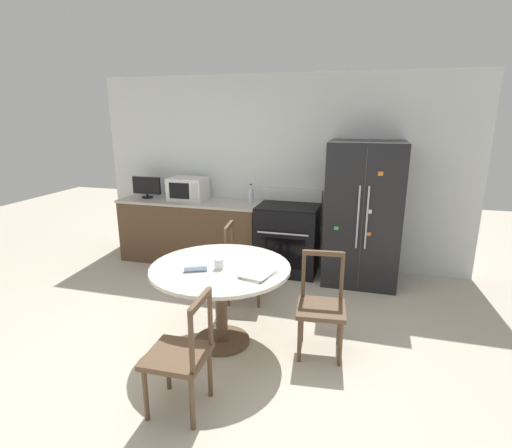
{
  "coord_description": "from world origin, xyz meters",
  "views": [
    {
      "loc": [
        1.21,
        -2.78,
        2.08
      ],
      "look_at": [
        0.1,
        1.15,
        0.95
      ],
      "focal_mm": 28.0,
      "sensor_mm": 36.0,
      "label": 1
    }
  ],
  "objects_px": {
    "refrigerator": "(363,214)",
    "counter_bottle": "(251,196)",
    "countertop_tv": "(147,186)",
    "candle_glass": "(219,264)",
    "dining_chair_far": "(243,264)",
    "oven_range": "(288,238)",
    "dining_chair_near": "(181,356)",
    "microwave": "(188,189)",
    "dining_chair_right": "(321,307)"
  },
  "relations": [
    {
      "from": "countertop_tv",
      "to": "dining_chair_right",
      "type": "relative_size",
      "value": 0.47
    },
    {
      "from": "dining_chair_near",
      "to": "countertop_tv",
      "type": "bearing_deg",
      "value": 32.03
    },
    {
      "from": "dining_chair_far",
      "to": "refrigerator",
      "type": "bearing_deg",
      "value": 119.44
    },
    {
      "from": "microwave",
      "to": "dining_chair_far",
      "type": "relative_size",
      "value": 0.57
    },
    {
      "from": "oven_range",
      "to": "dining_chair_far",
      "type": "bearing_deg",
      "value": -107.23
    },
    {
      "from": "microwave",
      "to": "candle_glass",
      "type": "distance_m",
      "value": 2.4
    },
    {
      "from": "dining_chair_right",
      "to": "microwave",
      "type": "bearing_deg",
      "value": -47.4
    },
    {
      "from": "refrigerator",
      "to": "dining_chair_far",
      "type": "relative_size",
      "value": 1.96
    },
    {
      "from": "countertop_tv",
      "to": "counter_bottle",
      "type": "bearing_deg",
      "value": 3.26
    },
    {
      "from": "refrigerator",
      "to": "dining_chair_far",
      "type": "xyz_separation_m",
      "value": [
        -1.27,
        -0.95,
        -0.45
      ]
    },
    {
      "from": "countertop_tv",
      "to": "dining_chair_far",
      "type": "distance_m",
      "value": 2.15
    },
    {
      "from": "microwave",
      "to": "dining_chair_near",
      "type": "relative_size",
      "value": 0.57
    },
    {
      "from": "dining_chair_right",
      "to": "candle_glass",
      "type": "bearing_deg",
      "value": 4.22
    },
    {
      "from": "oven_range",
      "to": "refrigerator",
      "type": "bearing_deg",
      "value": -3.43
    },
    {
      "from": "microwave",
      "to": "counter_bottle",
      "type": "height_order",
      "value": "microwave"
    },
    {
      "from": "refrigerator",
      "to": "counter_bottle",
      "type": "relative_size",
      "value": 6.77
    },
    {
      "from": "dining_chair_far",
      "to": "oven_range",
      "type": "bearing_deg",
      "value": 155.27
    },
    {
      "from": "counter_bottle",
      "to": "dining_chair_near",
      "type": "height_order",
      "value": "counter_bottle"
    },
    {
      "from": "oven_range",
      "to": "candle_glass",
      "type": "bearing_deg",
      "value": -96.66
    },
    {
      "from": "microwave",
      "to": "dining_chair_right",
      "type": "distance_m",
      "value": 2.91
    },
    {
      "from": "microwave",
      "to": "candle_glass",
      "type": "xyz_separation_m",
      "value": [
        1.24,
        -2.04,
        -0.26
      ]
    },
    {
      "from": "countertop_tv",
      "to": "microwave",
      "type": "bearing_deg",
      "value": 4.97
    },
    {
      "from": "refrigerator",
      "to": "countertop_tv",
      "type": "height_order",
      "value": "refrigerator"
    },
    {
      "from": "oven_range",
      "to": "dining_chair_far",
      "type": "height_order",
      "value": "oven_range"
    },
    {
      "from": "dining_chair_right",
      "to": "dining_chair_far",
      "type": "distance_m",
      "value": 1.26
    },
    {
      "from": "countertop_tv",
      "to": "dining_chair_right",
      "type": "bearing_deg",
      "value": -33.44
    },
    {
      "from": "microwave",
      "to": "countertop_tv",
      "type": "bearing_deg",
      "value": -175.03
    },
    {
      "from": "countertop_tv",
      "to": "oven_range",
      "type": "bearing_deg",
      "value": -0.43
    },
    {
      "from": "microwave",
      "to": "counter_bottle",
      "type": "distance_m",
      "value": 0.92
    },
    {
      "from": "oven_range",
      "to": "countertop_tv",
      "type": "distance_m",
      "value": 2.18
    },
    {
      "from": "refrigerator",
      "to": "counter_bottle",
      "type": "bearing_deg",
      "value": 173.88
    },
    {
      "from": "counter_bottle",
      "to": "candle_glass",
      "type": "relative_size",
      "value": 2.91
    },
    {
      "from": "refrigerator",
      "to": "oven_range",
      "type": "relative_size",
      "value": 1.64
    },
    {
      "from": "microwave",
      "to": "counter_bottle",
      "type": "bearing_deg",
      "value": 2.08
    },
    {
      "from": "countertop_tv",
      "to": "candle_glass",
      "type": "height_order",
      "value": "countertop_tv"
    },
    {
      "from": "candle_glass",
      "to": "countertop_tv",
      "type": "bearing_deg",
      "value": 133.24
    },
    {
      "from": "countertop_tv",
      "to": "candle_glass",
      "type": "distance_m",
      "value": 2.74
    },
    {
      "from": "countertop_tv",
      "to": "dining_chair_far",
      "type": "xyz_separation_m",
      "value": [
        1.79,
        -1.02,
        -0.63
      ]
    },
    {
      "from": "countertop_tv",
      "to": "dining_chair_right",
      "type": "distance_m",
      "value": 3.37
    },
    {
      "from": "dining_chair_near",
      "to": "dining_chair_right",
      "type": "bearing_deg",
      "value": -42.15
    },
    {
      "from": "oven_range",
      "to": "dining_chair_near",
      "type": "distance_m",
      "value": 2.83
    },
    {
      "from": "oven_range",
      "to": "countertop_tv",
      "type": "bearing_deg",
      "value": 179.57
    },
    {
      "from": "refrigerator",
      "to": "dining_chair_near",
      "type": "height_order",
      "value": "refrigerator"
    },
    {
      "from": "refrigerator",
      "to": "oven_range",
      "type": "distance_m",
      "value": 1.04
    },
    {
      "from": "microwave",
      "to": "dining_chair_far",
      "type": "bearing_deg",
      "value": -43.02
    },
    {
      "from": "dining_chair_right",
      "to": "countertop_tv",
      "type": "bearing_deg",
      "value": -39.47
    },
    {
      "from": "microwave",
      "to": "dining_chair_right",
      "type": "height_order",
      "value": "microwave"
    },
    {
      "from": "refrigerator",
      "to": "microwave",
      "type": "distance_m",
      "value": 2.43
    },
    {
      "from": "refrigerator",
      "to": "counter_bottle",
      "type": "height_order",
      "value": "refrigerator"
    },
    {
      "from": "refrigerator",
      "to": "microwave",
      "type": "height_order",
      "value": "refrigerator"
    }
  ]
}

